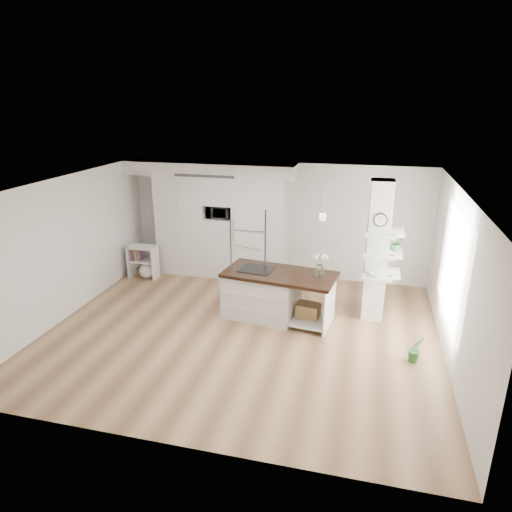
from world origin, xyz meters
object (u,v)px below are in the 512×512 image
(kitchen_island, at_px, (268,293))
(bookshelf, at_px, (145,264))
(floor_plant_a, at_px, (416,349))
(refrigerator, at_px, (251,242))

(kitchen_island, height_order, bookshelf, kitchen_island)
(kitchen_island, xyz_separation_m, floor_plant_a, (2.69, -1.02, -0.26))
(kitchen_island, height_order, floor_plant_a, kitchen_island)
(refrigerator, bearing_deg, bookshelf, -164.41)
(refrigerator, height_order, bookshelf, refrigerator)
(bookshelf, bearing_deg, refrigerator, 14.47)
(kitchen_island, relative_size, bookshelf, 2.83)
(refrigerator, relative_size, floor_plant_a, 3.81)
(kitchen_island, bearing_deg, refrigerator, 120.88)
(bookshelf, xyz_separation_m, floor_plant_a, (5.97, -2.27, -0.11))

